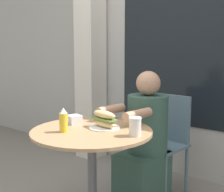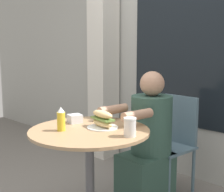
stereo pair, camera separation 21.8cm
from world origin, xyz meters
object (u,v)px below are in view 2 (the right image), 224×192
Objects in this scene: diner_chair at (174,136)px; condiment_bottle at (61,119)px; drink_cup at (130,127)px; sandwich_on_plate at (103,120)px; cafe_table at (90,157)px; seated_diner at (148,150)px.

condiment_bottle reaches higher than diner_chair.
drink_cup is 0.46m from condiment_bottle.
drink_cup is (0.25, -0.86, 0.28)m from diner_chair.
condiment_bottle is at bearing -152.88° from drink_cup.
drink_cup is at bearing -6.05° from sandwich_on_plate.
sandwich_on_plate is at bearing 173.95° from drink_cup.
diner_chair is 0.94m from drink_cup.
condiment_bottle is (-0.10, -0.15, 0.27)m from cafe_table.
cafe_table is 0.26m from sandwich_on_plate.
condiment_bottle is at bearing 86.34° from diner_chair.
sandwich_on_plate is at bearing 67.84° from cafe_table.
sandwich_on_plate reaches higher than cafe_table.
sandwich_on_plate is at bearing 93.41° from diner_chair.
cafe_table is 0.33m from condiment_bottle.
diner_chair is 0.35m from seated_diner.
condiment_bottle reaches higher than sandwich_on_plate.
drink_cup is (0.26, -0.52, 0.33)m from seated_diner.
seated_diner reaches higher than sandwich_on_plate.
diner_chair is at bearing 88.58° from sandwich_on_plate.
seated_diner is 7.04× the size of condiment_bottle.
seated_diner is 0.58m from sandwich_on_plate.
seated_diner reaches higher than cafe_table.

